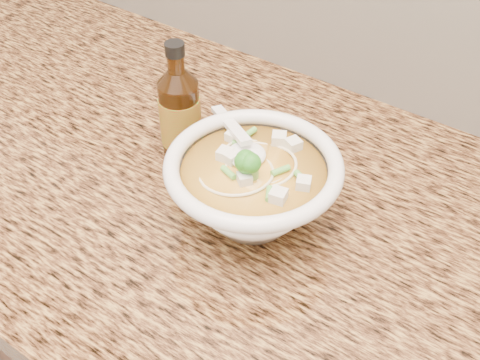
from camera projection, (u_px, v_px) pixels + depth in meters
The scene contains 3 objects.
counter_slab at pixel (297, 229), 0.80m from camera, with size 4.00×0.68×0.04m, color #A57C3C.
soup_bowl at pixel (253, 189), 0.75m from camera, with size 0.23×0.22×0.12m.
hot_sauce_bottle at pixel (180, 114), 0.84m from camera, with size 0.07×0.07×0.18m.
Camera 1 is at (0.25, 1.18, 1.46)m, focal length 45.00 mm.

